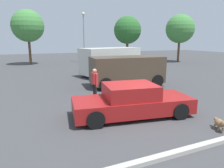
{
  "coord_description": "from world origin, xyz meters",
  "views": [
    {
      "loc": [
        -4.06,
        -6.87,
        2.99
      ],
      "look_at": [
        -0.16,
        1.95,
        0.9
      ],
      "focal_mm": 33.03,
      "sensor_mm": 36.0,
      "label": 1
    }
  ],
  "objects_px": {
    "dog": "(220,123)",
    "pedestrian": "(95,81)",
    "suv_dark": "(127,70)",
    "van_white": "(110,61)",
    "light_post_near": "(84,29)",
    "sedan_foreground": "(132,101)"
  },
  "relations": [
    {
      "from": "dog",
      "to": "pedestrian",
      "type": "height_order",
      "value": "pedestrian"
    },
    {
      "from": "dog",
      "to": "suv_dark",
      "type": "distance_m",
      "value": 7.36
    },
    {
      "from": "van_white",
      "to": "pedestrian",
      "type": "distance_m",
      "value": 7.12
    },
    {
      "from": "light_post_near",
      "to": "sedan_foreground",
      "type": "bearing_deg",
      "value": -101.14
    },
    {
      "from": "van_white",
      "to": "pedestrian",
      "type": "bearing_deg",
      "value": -134.3
    },
    {
      "from": "dog",
      "to": "sedan_foreground",
      "type": "bearing_deg",
      "value": -117.48
    },
    {
      "from": "dog",
      "to": "light_post_near",
      "type": "relative_size",
      "value": 0.1
    },
    {
      "from": "sedan_foreground",
      "to": "dog",
      "type": "relative_size",
      "value": 7.56
    },
    {
      "from": "dog",
      "to": "pedestrian",
      "type": "relative_size",
      "value": 0.41
    },
    {
      "from": "sedan_foreground",
      "to": "van_white",
      "type": "height_order",
      "value": "van_white"
    },
    {
      "from": "dog",
      "to": "suv_dark",
      "type": "xyz_separation_m",
      "value": [
        0.32,
        7.31,
        0.8
      ]
    },
    {
      "from": "van_white",
      "to": "light_post_near",
      "type": "height_order",
      "value": "light_post_near"
    },
    {
      "from": "van_white",
      "to": "suv_dark",
      "type": "bearing_deg",
      "value": -113.17
    },
    {
      "from": "van_white",
      "to": "pedestrian",
      "type": "xyz_separation_m",
      "value": [
        -3.54,
        -6.16,
        -0.32
      ]
    },
    {
      "from": "sedan_foreground",
      "to": "light_post_near",
      "type": "bearing_deg",
      "value": 88.06
    },
    {
      "from": "suv_dark",
      "to": "sedan_foreground",
      "type": "bearing_deg",
      "value": 70.1
    },
    {
      "from": "dog",
      "to": "suv_dark",
      "type": "bearing_deg",
      "value": -160.52
    },
    {
      "from": "van_white",
      "to": "light_post_near",
      "type": "bearing_deg",
      "value": 70.75
    },
    {
      "from": "dog",
      "to": "light_post_near",
      "type": "height_order",
      "value": "light_post_near"
    },
    {
      "from": "sedan_foreground",
      "to": "suv_dark",
      "type": "relative_size",
      "value": 1.02
    },
    {
      "from": "light_post_near",
      "to": "dog",
      "type": "bearing_deg",
      "value": -94.8
    },
    {
      "from": "dog",
      "to": "pedestrian",
      "type": "bearing_deg",
      "value": -131.84
    }
  ]
}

